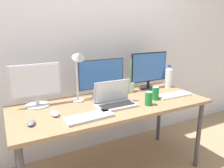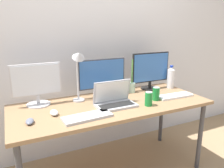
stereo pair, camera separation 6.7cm
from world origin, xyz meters
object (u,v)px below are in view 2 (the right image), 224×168
object	(u,v)px
monitor_center	(102,76)
mouse_by_laptop	(30,121)
soda_can_near_keyboard	(156,94)
water_bottle	(171,78)
bamboo_vase	(132,86)
monitor_left	(37,84)
work_desk	(112,109)
monitor_right	(151,70)
keyboard_main	(175,96)
mouse_by_keyboard	(54,113)
keyboard_aux	(88,117)
desk_lamp	(79,66)
soda_can_by_laptop	(149,99)
laptop_silver	(114,100)

from	to	relation	value
monitor_center	mouse_by_laptop	xyz separation A→B (m)	(-0.72, -0.35, -0.19)
soda_can_near_keyboard	water_bottle	bearing A→B (deg)	34.03
water_bottle	mouse_by_laptop	bearing A→B (deg)	-169.37
bamboo_vase	monitor_left	bearing A→B (deg)	177.97
work_desk	monitor_center	world-z (taller)	monitor_center
monitor_right	keyboard_main	bearing A→B (deg)	-80.69
monitor_center	mouse_by_keyboard	world-z (taller)	monitor_center
mouse_by_keyboard	bamboo_vase	xyz separation A→B (m)	(0.86, 0.25, 0.05)
monitor_center	keyboard_aux	xyz separation A→B (m)	(-0.31, -0.44, -0.19)
desk_lamp	mouse_by_keyboard	bearing A→B (deg)	-144.50
work_desk	keyboard_aux	distance (m)	0.39
monitor_center	mouse_by_keyboard	size ratio (longest dim) A/B	4.70
keyboard_aux	water_bottle	distance (m)	1.19
keyboard_aux	bamboo_vase	distance (m)	0.77
keyboard_main	soda_can_by_laptop	distance (m)	0.39
desk_lamp	bamboo_vase	bearing A→B (deg)	5.43
keyboard_aux	keyboard_main	bearing A→B (deg)	2.75
soda_can_near_keyboard	soda_can_by_laptop	size ratio (longest dim) A/B	1.00
monitor_right	soda_can_by_laptop	xyz separation A→B (m)	(-0.32, -0.43, -0.15)
monitor_center	soda_can_near_keyboard	world-z (taller)	monitor_center
monitor_left	mouse_by_keyboard	bearing A→B (deg)	-74.34
keyboard_main	mouse_by_keyboard	distance (m)	1.17
monitor_left	mouse_by_keyboard	size ratio (longest dim) A/B	4.06
water_bottle	soda_can_by_laptop	xyz separation A→B (m)	(-0.55, -0.36, -0.06)
work_desk	soda_can_by_laptop	distance (m)	0.35
keyboard_main	soda_can_by_laptop	world-z (taller)	soda_can_by_laptop
desk_lamp	water_bottle	bearing A→B (deg)	0.65
monitor_right	desk_lamp	distance (m)	0.85
monitor_right	soda_can_by_laptop	size ratio (longest dim) A/B	3.60
desk_lamp	soda_can_by_laptop	bearing A→B (deg)	-33.99
work_desk	monitor_left	distance (m)	0.70
soda_can_by_laptop	keyboard_main	bearing A→B (deg)	12.96
keyboard_aux	bamboo_vase	size ratio (longest dim) A/B	1.08
work_desk	keyboard_aux	size ratio (longest dim) A/B	4.67
monitor_left	monitor_right	world-z (taller)	monitor_right
keyboard_aux	mouse_by_keyboard	size ratio (longest dim) A/B	3.69
soda_can_by_laptop	bamboo_vase	bearing A→B (deg)	80.36
work_desk	bamboo_vase	xyz separation A→B (m)	(0.33, 0.21, 0.13)
keyboard_main	bamboo_vase	xyz separation A→B (m)	(-0.31, 0.32, 0.06)
laptop_silver	mouse_by_keyboard	distance (m)	0.52
mouse_by_keyboard	desk_lamp	size ratio (longest dim) A/B	0.21
monitor_right	keyboard_aux	bearing A→B (deg)	-153.31
laptop_silver	water_bottle	distance (m)	0.85
monitor_left	keyboard_aux	world-z (taller)	monitor_left
keyboard_main	monitor_center	bearing A→B (deg)	153.76
mouse_by_laptop	keyboard_aux	bearing A→B (deg)	-2.86
monitor_left	mouse_by_laptop	world-z (taller)	monitor_left
mouse_by_laptop	bamboo_vase	xyz separation A→B (m)	(1.05, 0.33, 0.05)
mouse_by_laptop	bamboo_vase	bearing A→B (deg)	27.32
mouse_by_keyboard	mouse_by_laptop	world-z (taller)	mouse_by_keyboard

